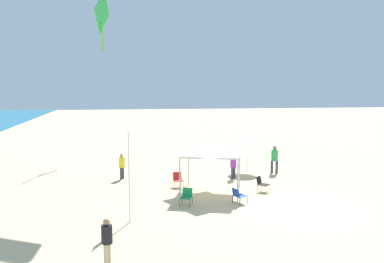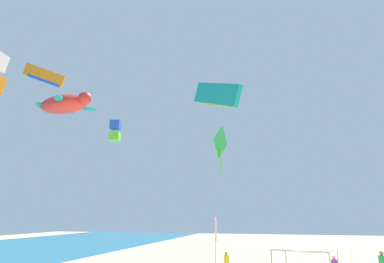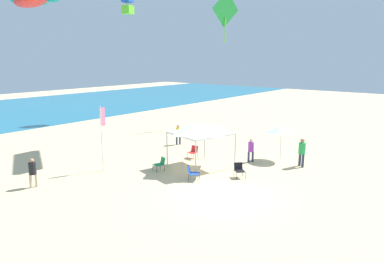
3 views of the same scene
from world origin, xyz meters
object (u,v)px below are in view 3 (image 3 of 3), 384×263
folding_chair_near_cooler (239,169)px  person_beachcomber (178,133)px  kite_diamond_green (226,11)px  canopy_tent (201,129)px  banner_flag (102,132)px  person_watching_sky (251,148)px  folding_chair_left_of_tent (192,172)px  kite_box_blue (128,4)px  person_near_umbrella (33,170)px  folding_chair_right_of_tent (193,151)px  folding_chair_facing_ocean (160,163)px  person_by_tent (302,150)px  beach_umbrella (281,129)px

folding_chair_near_cooler → person_beachcomber: person_beachcomber is taller
kite_diamond_green → canopy_tent: bearing=50.4°
canopy_tent → banner_flag: bearing=134.4°
banner_flag → kite_diamond_green: size_ratio=0.83×
canopy_tent → person_beachcomber: size_ratio=2.35×
kite_diamond_green → person_watching_sky: bearing=63.8°
folding_chair_left_of_tent → banner_flag: 5.91m
kite_diamond_green → kite_box_blue: size_ratio=2.31×
person_near_umbrella → kite_diamond_green: kite_diamond_green is taller
folding_chair_near_cooler → folding_chair_left_of_tent: (-2.10, 1.76, 0.00)m
folding_chair_near_cooler → folding_chair_left_of_tent: 2.74m
folding_chair_right_of_tent → kite_box_blue: 20.80m
person_near_umbrella → kite_box_blue: kite_box_blue is taller
folding_chair_facing_ocean → kite_box_blue: 22.45m
canopy_tent → kite_diamond_green: size_ratio=0.78×
banner_flag → person_near_umbrella: size_ratio=2.50×
folding_chair_right_of_tent → person_by_tent: size_ratio=0.45×
folding_chair_near_cooler → folding_chair_facing_ocean: 4.74m
folding_chair_left_of_tent → person_watching_sky: size_ratio=0.52×
beach_umbrella → banner_flag: size_ratio=0.60×
folding_chair_left_of_tent → kite_diamond_green: 19.85m
folding_chair_left_of_tent → kite_diamond_green: kite_diamond_green is taller
person_watching_sky → person_beachcomber: size_ratio=0.99×
folding_chair_near_cooler → folding_chair_right_of_tent: same height
folding_chair_near_cooler → folding_chair_left_of_tent: size_ratio=1.00×
person_near_umbrella → canopy_tent: bearing=165.7°
folding_chair_facing_ocean → person_watching_sky: (5.00, -3.35, 0.45)m
folding_chair_facing_ocean → person_near_umbrella: size_ratio=0.52×
person_near_umbrella → person_beachcomber: person_beachcomber is taller
folding_chair_left_of_tent → folding_chair_facing_ocean: same height
banner_flag → person_near_umbrella: 4.34m
beach_umbrella → kite_box_blue: (4.66, 19.97, 10.14)m
beach_umbrella → kite_box_blue: 22.88m
folding_chair_left_of_tent → person_watching_sky: person_watching_sky is taller
beach_umbrella → banner_flag: banner_flag is taller
canopy_tent → kite_diamond_green: bearing=28.2°
person_near_umbrella → person_beachcomber: bearing=-163.0°
folding_chair_near_cooler → folding_chair_left_of_tent: same height
beach_umbrella → folding_chair_left_of_tent: bearing=163.5°
folding_chair_near_cooler → kite_diamond_green: (12.76, 9.62, 10.56)m
folding_chair_facing_ocean → person_beachcomber: person_beachcomber is taller
person_by_tent → folding_chair_near_cooler: bearing=-82.2°
folding_chair_near_cooler → kite_box_blue: size_ratio=0.40×
beach_umbrella → person_near_umbrella: bearing=148.7°
beach_umbrella → person_beachcomber: size_ratio=1.48×
kite_box_blue → folding_chair_facing_ocean: bearing=130.3°
person_near_umbrella → person_by_tent: (12.33, -9.56, 0.13)m
banner_flag → person_near_umbrella: bearing=171.7°
person_by_tent → folding_chair_right_of_tent: bearing=-124.0°
banner_flag → person_beachcomber: 7.91m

